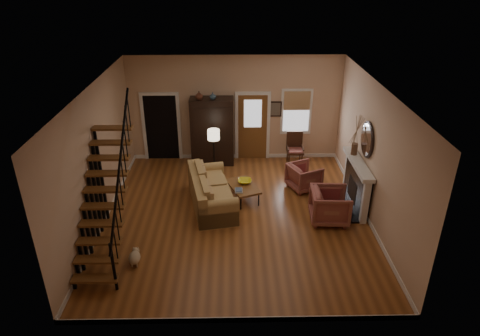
{
  "coord_description": "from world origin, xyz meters",
  "views": [
    {
      "loc": [
        -0.08,
        -9.11,
        5.86
      ],
      "look_at": [
        0.1,
        0.4,
        1.15
      ],
      "focal_mm": 32.0,
      "sensor_mm": 36.0,
      "label": 1
    }
  ],
  "objects_px": {
    "sofa": "(212,191)",
    "side_chair": "(295,150)",
    "armoire": "(212,131)",
    "coffee_table": "(243,192)",
    "floor_lamp": "(214,154)",
    "armchair_right": "(304,177)",
    "armchair_left": "(330,206)"
  },
  "relations": [
    {
      "from": "armchair_right",
      "to": "floor_lamp",
      "type": "bearing_deg",
      "value": 50.02
    },
    {
      "from": "armchair_right",
      "to": "floor_lamp",
      "type": "xyz_separation_m",
      "value": [
        -2.52,
        0.69,
        0.39
      ]
    },
    {
      "from": "sofa",
      "to": "armchair_right",
      "type": "relative_size",
      "value": 2.81
    },
    {
      "from": "armoire",
      "to": "armchair_right",
      "type": "relative_size",
      "value": 2.62
    },
    {
      "from": "coffee_table",
      "to": "armchair_right",
      "type": "xyz_separation_m",
      "value": [
        1.72,
        0.56,
        0.16
      ]
    },
    {
      "from": "floor_lamp",
      "to": "coffee_table",
      "type": "bearing_deg",
      "value": -57.48
    },
    {
      "from": "sofa",
      "to": "side_chair",
      "type": "height_order",
      "value": "side_chair"
    },
    {
      "from": "coffee_table",
      "to": "floor_lamp",
      "type": "xyz_separation_m",
      "value": [
        -0.8,
        1.26,
        0.55
      ]
    },
    {
      "from": "floor_lamp",
      "to": "side_chair",
      "type": "distance_m",
      "value": 2.62
    },
    {
      "from": "armoire",
      "to": "armchair_left",
      "type": "bearing_deg",
      "value": -48.69
    },
    {
      "from": "coffee_table",
      "to": "floor_lamp",
      "type": "relative_size",
      "value": 0.71
    },
    {
      "from": "armoire",
      "to": "side_chair",
      "type": "relative_size",
      "value": 2.06
    },
    {
      "from": "armoire",
      "to": "floor_lamp",
      "type": "distance_m",
      "value": 1.09
    },
    {
      "from": "armchair_left",
      "to": "armchair_right",
      "type": "distance_m",
      "value": 1.69
    },
    {
      "from": "coffee_table",
      "to": "armoire",
      "type": "bearing_deg",
      "value": 111.05
    },
    {
      "from": "armoire",
      "to": "floor_lamp",
      "type": "bearing_deg",
      "value": -85.34
    },
    {
      "from": "sofa",
      "to": "coffee_table",
      "type": "xyz_separation_m",
      "value": [
        0.82,
        0.3,
        -0.21
      ]
    },
    {
      "from": "side_chair",
      "to": "coffee_table",
      "type": "bearing_deg",
      "value": -128.27
    },
    {
      "from": "armoire",
      "to": "armchair_right",
      "type": "xyz_separation_m",
      "value": [
        2.61,
        -1.74,
        -0.69
      ]
    },
    {
      "from": "coffee_table",
      "to": "floor_lamp",
      "type": "distance_m",
      "value": 1.59
    },
    {
      "from": "armchair_left",
      "to": "side_chair",
      "type": "bearing_deg",
      "value": 10.93
    },
    {
      "from": "armoire",
      "to": "floor_lamp",
      "type": "height_order",
      "value": "armoire"
    },
    {
      "from": "sofa",
      "to": "floor_lamp",
      "type": "height_order",
      "value": "floor_lamp"
    },
    {
      "from": "armoire",
      "to": "side_chair",
      "type": "bearing_deg",
      "value": -4.48
    },
    {
      "from": "side_chair",
      "to": "armchair_left",
      "type": "bearing_deg",
      "value": -82.36
    },
    {
      "from": "armoire",
      "to": "armchair_right",
      "type": "bearing_deg",
      "value": -33.79
    },
    {
      "from": "armchair_left",
      "to": "floor_lamp",
      "type": "xyz_separation_m",
      "value": [
        -2.89,
        2.34,
        0.33
      ]
    },
    {
      "from": "sofa",
      "to": "side_chair",
      "type": "xyz_separation_m",
      "value": [
        2.48,
        2.41,
        0.09
      ]
    },
    {
      "from": "coffee_table",
      "to": "armchair_left",
      "type": "distance_m",
      "value": 2.36
    },
    {
      "from": "armchair_right",
      "to": "armoire",
      "type": "bearing_deg",
      "value": 31.65
    },
    {
      "from": "floor_lamp",
      "to": "armoire",
      "type": "bearing_deg",
      "value": 94.66
    },
    {
      "from": "coffee_table",
      "to": "armchair_left",
      "type": "xyz_separation_m",
      "value": [
        2.09,
        -1.08,
        0.21
      ]
    }
  ]
}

